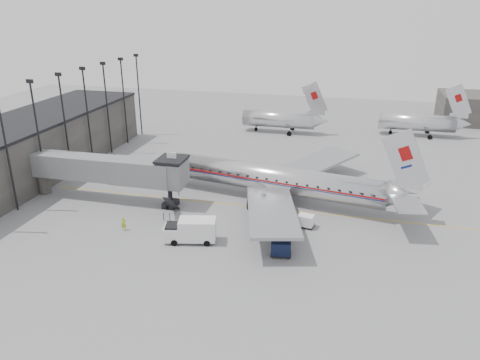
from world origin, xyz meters
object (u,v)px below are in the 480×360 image
object	(u,v)px
service_van	(191,230)
airliner	(279,180)
ramp_worker	(124,224)
baggage_cart_navy	(281,248)
baggage_cart_white	(306,221)

from	to	relation	value
service_van	airliner	bearing A→B (deg)	48.67
service_van	ramp_worker	xyz separation A→B (m)	(-8.33, 0.69, -0.59)
baggage_cart_navy	baggage_cart_white	xyz separation A→B (m)	(1.72, 7.11, -0.09)
baggage_cart_white	ramp_worker	xyz separation A→B (m)	(-20.00, -5.85, 0.01)
service_van	ramp_worker	bearing A→B (deg)	162.64
service_van	baggage_cart_navy	world-z (taller)	service_van
service_van	baggage_cart_navy	distance (m)	9.97
service_van	ramp_worker	distance (m)	8.38
service_van	baggage_cart_white	world-z (taller)	service_van
baggage_cart_white	ramp_worker	distance (m)	20.84
airliner	baggage_cart_white	size ratio (longest dim) A/B	16.84
airliner	baggage_cart_navy	bearing A→B (deg)	-69.60
service_van	baggage_cart_navy	bearing A→B (deg)	-15.95
service_van	baggage_cart_white	size ratio (longest dim) A/B	2.80
service_van	baggage_cart_white	bearing A→B (deg)	16.64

